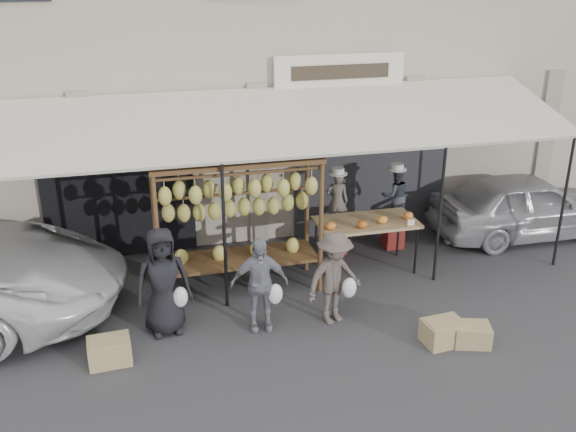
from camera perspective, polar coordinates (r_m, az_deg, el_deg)
name	(u,v)px	position (r m, az deg, el deg)	size (l,w,h in m)	color
ground_plane	(310,336)	(9.31, 1.93, -10.61)	(90.00, 90.00, 0.00)	#2D2D30
shophouse	(227,28)	(14.27, -5.45, 16.33)	(24.00, 6.15, 7.30)	#A8A191
awning	(273,123)	(10.35, -1.38, 8.30)	(10.00, 2.35, 2.92)	beige
banana_rack	(237,200)	(9.86, -4.54, 1.46)	(2.60, 0.90, 2.24)	#4F361A
produce_table	(367,223)	(10.88, 7.04, -0.66)	(1.70, 0.90, 1.04)	#9C8652
vendor_left	(337,201)	(11.43, 4.38, 1.35)	(0.39, 0.26, 1.08)	#5F594F
vendor_right	(395,196)	(11.80, 9.53, 1.78)	(0.52, 0.40, 1.07)	#383E49
customer_left	(163,281)	(9.20, -11.05, -5.73)	(0.78, 0.51, 1.60)	black
customer_mid	(259,284)	(9.16, -2.58, -6.07)	(0.83, 0.35, 1.42)	gray
customer_right	(334,278)	(9.34, 4.12, -5.53)	(0.92, 0.53, 1.42)	#504640
stool_left	(336,241)	(11.72, 4.27, -2.20)	(0.33, 0.33, 0.47)	maroon
stool_right	(393,235)	(12.08, 9.30, -1.66)	(0.34, 0.34, 0.48)	maroon
crate_near_a	(443,332)	(9.33, 13.64, -10.01)	(0.56, 0.42, 0.33)	tan
crate_near_b	(472,334)	(9.42, 16.00, -10.09)	(0.50, 0.38, 0.30)	tan
crate_far	(110,351)	(9.01, -15.58, -11.48)	(0.55, 0.42, 0.33)	tan
sedan	(527,205)	(13.08, 20.46, 0.90)	(1.48, 3.68, 1.25)	#9D9DA2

